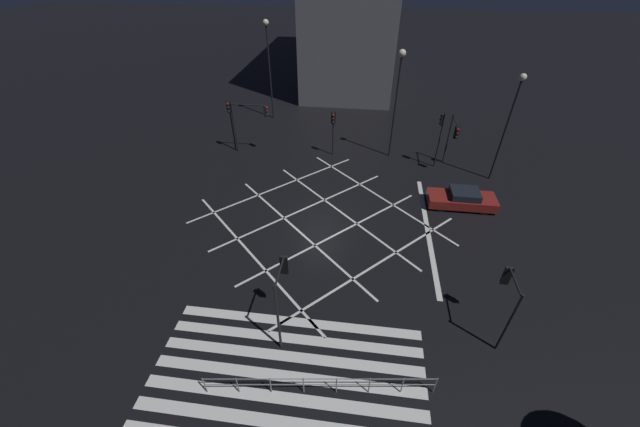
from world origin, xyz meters
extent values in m
plane|color=black|center=(0.00, 0.00, 0.00)|extent=(200.00, 200.00, 0.00)
cube|color=silver|center=(0.00, -7.90, 0.00)|extent=(11.49, 0.50, 0.01)
cube|color=silver|center=(0.00, -8.80, 0.00)|extent=(11.49, 0.50, 0.01)
cube|color=silver|center=(0.00, -9.70, 0.00)|extent=(11.49, 0.50, 0.01)
cube|color=silver|center=(0.00, -10.60, 0.00)|extent=(11.49, 0.50, 0.01)
cube|color=silver|center=(0.00, -11.50, 0.00)|extent=(11.49, 0.50, 0.01)
cube|color=silver|center=(0.00, -12.40, 0.00)|extent=(11.49, 0.50, 0.01)
cube|color=silver|center=(3.61, -3.61, 0.00)|extent=(10.03, 10.03, 0.01)
cube|color=silver|center=(-3.61, -3.61, 0.00)|extent=(10.03, 10.03, 0.01)
cube|color=silver|center=(1.20, -1.20, 0.00)|extent=(10.03, 10.03, 0.01)
cube|color=silver|center=(-1.20, -1.20, 0.00)|extent=(10.03, 10.03, 0.01)
cube|color=silver|center=(-1.20, 1.20, 0.00)|extent=(10.03, 10.03, 0.01)
cube|color=silver|center=(1.20, 1.20, 0.00)|extent=(10.03, 10.03, 0.01)
cube|color=silver|center=(-3.61, 3.61, 0.00)|extent=(10.03, 10.03, 0.01)
cube|color=silver|center=(3.61, 3.61, 0.00)|extent=(10.03, 10.03, 0.01)
cube|color=silver|center=(6.88, 0.00, 0.00)|extent=(0.30, 11.49, 0.01)
cube|color=beige|center=(-5.03, 48.00, 2.00)|extent=(0.06, 1.40, 1.80)
cube|color=black|center=(-5.03, 44.29, 2.00)|extent=(0.06, 1.40, 1.80)
cube|color=black|center=(-5.03, 40.59, 2.00)|extent=(0.06, 1.40, 1.80)
cube|color=beige|center=(-5.03, 36.89, 2.00)|extent=(0.06, 1.40, 1.80)
cube|color=black|center=(-5.03, 33.18, 2.00)|extent=(0.06, 1.40, 1.80)
cube|color=beige|center=(-5.03, 29.48, 2.00)|extent=(0.06, 1.40, 1.80)
cube|color=black|center=(-5.03, 25.78, 2.00)|extent=(0.06, 1.40, 1.80)
cube|color=black|center=(-5.03, 22.07, 2.00)|extent=(0.06, 1.40, 1.80)
cube|color=black|center=(-5.03, 48.00, 5.62)|extent=(0.06, 1.40, 1.80)
cube|color=beige|center=(-5.03, 44.29, 5.62)|extent=(0.06, 1.40, 1.80)
cube|color=beige|center=(-5.03, 40.59, 5.62)|extent=(0.06, 1.40, 1.80)
cube|color=beige|center=(-5.03, 36.89, 5.62)|extent=(0.06, 1.40, 1.80)
cube|color=beige|center=(-5.03, 33.18, 5.62)|extent=(0.06, 1.40, 1.80)
cube|color=black|center=(-5.03, 29.48, 5.62)|extent=(0.06, 1.40, 1.80)
cube|color=black|center=(-5.03, 25.78, 5.62)|extent=(0.06, 1.40, 1.80)
cube|color=beige|center=(-5.03, 22.07, 5.62)|extent=(0.06, 1.40, 1.80)
cube|color=black|center=(-5.03, 29.48, 9.24)|extent=(0.06, 1.40, 1.80)
cube|color=black|center=(-5.03, 25.78, 9.24)|extent=(0.06, 1.40, 1.80)
cube|color=black|center=(-5.03, 22.07, 9.24)|extent=(0.06, 1.40, 1.80)
cylinder|color=black|center=(8.28, 8.29, 2.24)|extent=(0.11, 0.11, 4.48)
cube|color=black|center=(8.14, 8.29, 3.98)|extent=(0.16, 0.28, 0.90)
sphere|color=black|center=(8.03, 8.29, 4.28)|extent=(0.18, 0.18, 0.18)
sphere|color=black|center=(8.03, 8.29, 3.98)|extent=(0.18, 0.18, 0.18)
sphere|color=green|center=(8.03, 8.29, 3.68)|extent=(0.18, 0.18, 0.18)
cube|color=black|center=(8.23, 8.29, 3.98)|extent=(0.02, 0.36, 0.98)
cylinder|color=black|center=(9.13, 9.24, 2.05)|extent=(0.11, 0.11, 4.10)
cylinder|color=black|center=(9.13, 8.19, 3.95)|extent=(0.09, 2.10, 0.09)
cube|color=black|center=(9.13, 7.13, 3.50)|extent=(0.28, 0.16, 0.90)
sphere|color=red|center=(9.13, 7.02, 3.80)|extent=(0.18, 0.18, 0.18)
sphere|color=black|center=(9.13, 7.02, 3.50)|extent=(0.18, 0.18, 0.18)
sphere|color=black|center=(9.13, 7.02, 3.20)|extent=(0.18, 0.18, 0.18)
cube|color=black|center=(9.13, 7.22, 3.50)|extent=(0.36, 0.02, 0.98)
cylinder|color=black|center=(-0.10, 9.28, 1.91)|extent=(0.11, 0.11, 3.82)
cube|color=black|center=(-0.10, 9.15, 3.32)|extent=(0.28, 0.16, 0.90)
sphere|color=red|center=(-0.10, 9.03, 3.62)|extent=(0.18, 0.18, 0.18)
sphere|color=black|center=(-0.10, 9.03, 3.32)|extent=(0.18, 0.18, 0.18)
sphere|color=black|center=(-0.10, 9.03, 3.02)|extent=(0.18, 0.18, 0.18)
cube|color=black|center=(-0.10, 9.24, 3.32)|extent=(0.36, 0.02, 0.98)
cylinder|color=black|center=(8.97, -8.14, 1.81)|extent=(0.11, 0.11, 3.62)
cylinder|color=black|center=(8.97, -7.33, 3.47)|extent=(0.09, 1.62, 0.09)
cube|color=black|center=(8.97, -6.53, 3.02)|extent=(0.28, 0.16, 0.90)
sphere|color=black|center=(8.97, -6.41, 3.32)|extent=(0.18, 0.18, 0.18)
sphere|color=orange|center=(8.97, -6.41, 3.02)|extent=(0.18, 0.18, 0.18)
sphere|color=black|center=(8.97, -6.41, 2.72)|extent=(0.18, 0.18, 0.18)
cube|color=black|center=(8.97, -6.62, 3.02)|extent=(0.36, 0.02, 0.98)
cylinder|color=black|center=(-8.39, 8.93, 2.16)|extent=(0.11, 0.11, 4.31)
cylinder|color=black|center=(-6.98, 8.93, 4.16)|extent=(2.82, 0.09, 0.09)
cube|color=black|center=(-5.57, 8.93, 3.71)|extent=(0.16, 0.28, 0.90)
sphere|color=red|center=(-5.46, 8.93, 4.01)|extent=(0.18, 0.18, 0.18)
sphere|color=black|center=(-5.46, 8.93, 3.71)|extent=(0.18, 0.18, 0.18)
sphere|color=black|center=(-5.46, 8.93, 3.41)|extent=(0.18, 0.18, 0.18)
cube|color=black|center=(-5.66, 8.93, 3.71)|extent=(0.02, 0.36, 0.98)
cylinder|color=black|center=(-8.64, 9.08, 2.20)|extent=(0.11, 0.11, 4.40)
cube|color=black|center=(-8.64, 8.94, 3.90)|extent=(0.28, 0.16, 0.90)
sphere|color=red|center=(-8.64, 8.83, 4.20)|extent=(0.18, 0.18, 0.18)
sphere|color=black|center=(-8.64, 8.83, 3.90)|extent=(0.18, 0.18, 0.18)
sphere|color=black|center=(-8.64, 8.83, 3.60)|extent=(0.18, 0.18, 0.18)
cube|color=black|center=(-8.64, 9.03, 3.90)|extent=(0.36, 0.02, 0.98)
cylinder|color=black|center=(-0.57, -9.29, 2.04)|extent=(0.11, 0.11, 4.09)
cylinder|color=black|center=(-0.57, -8.43, 3.94)|extent=(0.09, 1.72, 0.09)
cube|color=black|center=(-0.57, -7.57, 3.49)|extent=(0.28, 0.16, 0.90)
sphere|color=black|center=(-0.57, -7.46, 3.79)|extent=(0.18, 0.18, 0.18)
sphere|color=black|center=(-0.57, -7.46, 3.49)|extent=(0.18, 0.18, 0.18)
sphere|color=green|center=(-0.57, -7.46, 3.19)|extent=(0.18, 0.18, 0.18)
cube|color=black|center=(-0.57, -7.66, 3.49)|extent=(0.36, 0.02, 0.98)
cylinder|color=black|center=(4.71, 9.72, 4.02)|extent=(0.14, 0.14, 8.05)
sphere|color=#F4EAC6|center=(4.71, 9.72, 8.21)|extent=(0.55, 0.55, 0.55)
cylinder|color=black|center=(-7.02, 16.61, 4.36)|extent=(0.14, 0.14, 8.72)
sphere|color=#F4EAC6|center=(-7.02, 16.61, 8.88)|extent=(0.54, 0.54, 0.54)
cylinder|color=black|center=(12.30, 6.91, 3.74)|extent=(0.14, 0.14, 7.48)
sphere|color=#F4EAC6|center=(12.30, 6.91, 7.62)|extent=(0.46, 0.46, 0.46)
cube|color=maroon|center=(9.37, 2.87, 0.50)|extent=(4.49, 1.78, 0.63)
cube|color=black|center=(9.49, 2.87, 1.04)|extent=(1.88, 1.57, 0.46)
sphere|color=white|center=(7.18, 2.32, 0.45)|extent=(0.16, 0.16, 0.16)
sphere|color=white|center=(7.18, 3.43, 0.45)|extent=(0.16, 0.16, 0.16)
cylinder|color=black|center=(7.98, 2.10, 0.31)|extent=(0.62, 0.20, 0.62)
cylinder|color=black|center=(7.98, 3.64, 0.31)|extent=(0.62, 0.20, 0.62)
cylinder|color=black|center=(10.76, 2.10, 0.31)|extent=(0.62, 0.20, 0.62)
cylinder|color=black|center=(10.76, 3.64, 0.31)|extent=(0.62, 0.20, 0.62)
cylinder|color=gray|center=(-3.10, -11.66, 0.53)|extent=(0.05, 0.05, 1.05)
cylinder|color=gray|center=(-1.81, -11.49, 0.53)|extent=(0.05, 0.05, 1.05)
cylinder|color=gray|center=(-0.52, -11.32, 0.53)|extent=(0.05, 0.05, 1.05)
cylinder|color=gray|center=(0.78, -11.16, 0.53)|extent=(0.05, 0.05, 1.05)
cylinder|color=gray|center=(2.07, -10.99, 0.53)|extent=(0.05, 0.05, 1.05)
cylinder|color=gray|center=(3.36, -10.83, 0.53)|extent=(0.05, 0.05, 1.05)
cylinder|color=gray|center=(4.65, -10.66, 0.53)|extent=(0.05, 0.05, 1.05)
cylinder|color=gray|center=(5.94, -10.49, 0.53)|extent=(0.05, 0.05, 1.05)
cylinder|color=gray|center=(1.42, -11.07, 1.01)|extent=(9.05, 1.20, 0.04)
cylinder|color=gray|center=(1.42, -11.07, 0.58)|extent=(9.05, 1.20, 0.04)
camera|label=1|loc=(2.33, -18.13, 14.43)|focal=20.00mm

